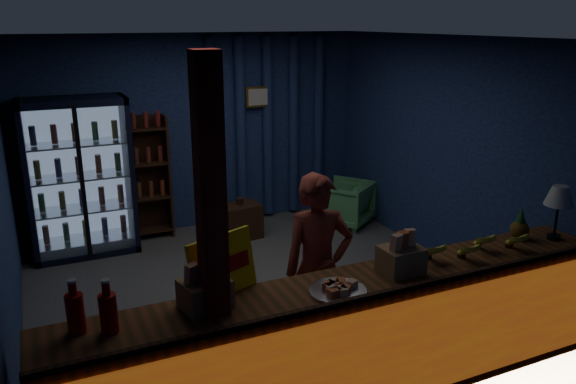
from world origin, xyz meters
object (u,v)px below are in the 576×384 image
at_px(shopkeeper, 318,268).
at_px(table_lamp, 559,198).
at_px(green_chair, 345,203).
at_px(pastry_tray, 338,290).

xyz_separation_m(shopkeeper, table_lamp, (1.96, -0.61, 0.52)).
bearing_deg(green_chair, shopkeeper, 20.66).
bearing_deg(green_chair, pastry_tray, 23.79).
distance_m(shopkeeper, table_lamp, 2.12).
distance_m(shopkeeper, pastry_tray, 0.75).
bearing_deg(shopkeeper, table_lamp, -6.56).
bearing_deg(pastry_tray, shopkeeper, 72.96).
distance_m(pastry_tray, table_lamp, 2.20).
relative_size(shopkeeper, table_lamp, 3.36).
relative_size(shopkeeper, pastry_tray, 3.92).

